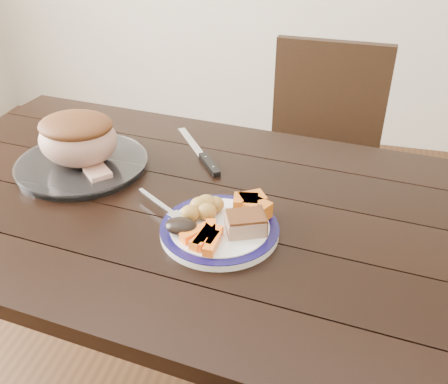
% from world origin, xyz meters
% --- Properties ---
extents(dining_table, '(1.69, 1.07, 0.75)m').
position_xyz_m(dining_table, '(0.00, 0.00, 0.66)').
color(dining_table, black).
rests_on(dining_table, ground).
extents(chair_far, '(0.44, 0.45, 0.93)m').
position_xyz_m(chair_far, '(0.26, 0.74, 0.52)').
color(chair_far, black).
rests_on(chair_far, ground).
extents(dinner_plate, '(0.26, 0.26, 0.02)m').
position_xyz_m(dinner_plate, '(0.09, -0.11, 0.76)').
color(dinner_plate, white).
rests_on(dinner_plate, dining_table).
extents(plate_rim, '(0.26, 0.26, 0.02)m').
position_xyz_m(plate_rim, '(0.09, -0.11, 0.77)').
color(plate_rim, '#100C3D').
rests_on(plate_rim, dinner_plate).
extents(serving_platter, '(0.34, 0.34, 0.02)m').
position_xyz_m(serving_platter, '(-0.34, 0.08, 0.76)').
color(serving_platter, white).
rests_on(serving_platter, dining_table).
extents(pork_slice, '(0.10, 0.09, 0.04)m').
position_xyz_m(pork_slice, '(0.15, -0.11, 0.79)').
color(pork_slice, tan).
rests_on(pork_slice, dinner_plate).
extents(roasted_potatoes, '(0.09, 0.09, 0.04)m').
position_xyz_m(roasted_potatoes, '(0.05, -0.08, 0.79)').
color(roasted_potatoes, gold).
rests_on(roasted_potatoes, dinner_plate).
extents(carrot_batons, '(0.08, 0.11, 0.02)m').
position_xyz_m(carrot_batons, '(0.08, -0.17, 0.78)').
color(carrot_batons, orange).
rests_on(carrot_batons, dinner_plate).
extents(pumpkin_wedges, '(0.09, 0.09, 0.04)m').
position_xyz_m(pumpkin_wedges, '(0.15, -0.04, 0.79)').
color(pumpkin_wedges, orange).
rests_on(pumpkin_wedges, dinner_plate).
extents(dark_mushroom, '(0.07, 0.05, 0.03)m').
position_xyz_m(dark_mushroom, '(0.02, -0.15, 0.79)').
color(dark_mushroom, black).
rests_on(dark_mushroom, dinner_plate).
extents(fork, '(0.16, 0.12, 0.00)m').
position_xyz_m(fork, '(-0.05, -0.07, 0.77)').
color(fork, silver).
rests_on(fork, dinner_plate).
extents(roast_joint, '(0.21, 0.18, 0.14)m').
position_xyz_m(roast_joint, '(-0.34, 0.08, 0.83)').
color(roast_joint, tan).
rests_on(roast_joint, serving_platter).
extents(cut_slice, '(0.09, 0.09, 0.02)m').
position_xyz_m(cut_slice, '(-0.27, 0.03, 0.78)').
color(cut_slice, tan).
rests_on(cut_slice, serving_platter).
extents(carving_knife, '(0.20, 0.27, 0.01)m').
position_xyz_m(carving_knife, '(-0.03, 0.21, 0.76)').
color(carving_knife, silver).
rests_on(carving_knife, dining_table).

